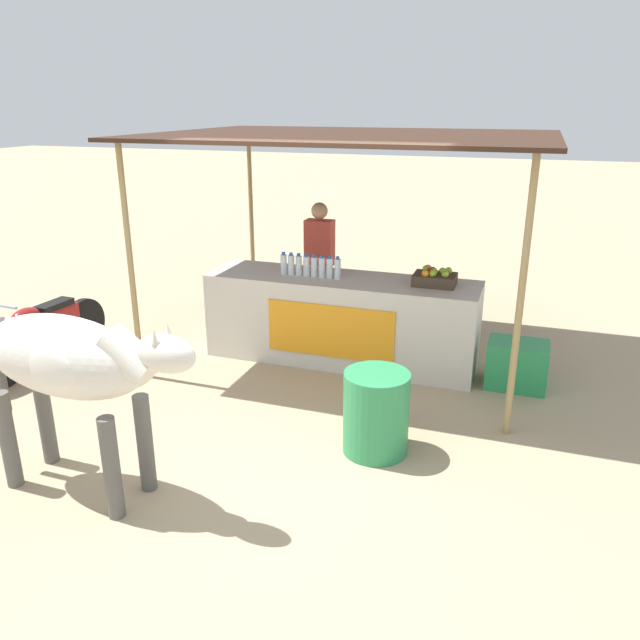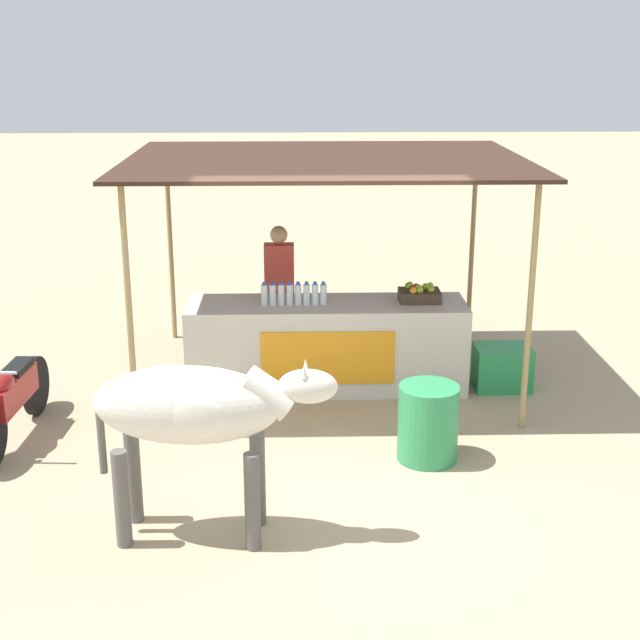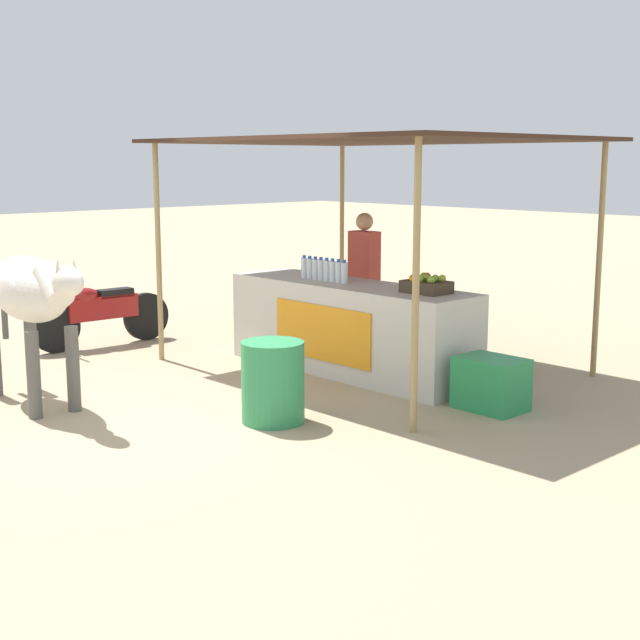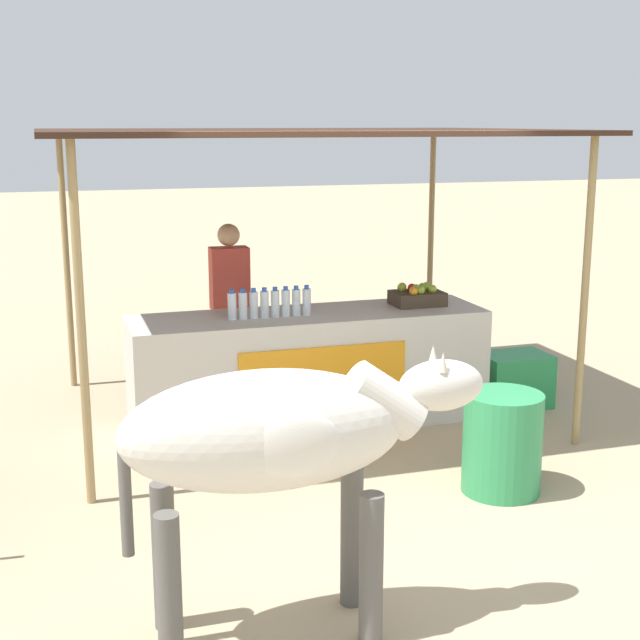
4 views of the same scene
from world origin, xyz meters
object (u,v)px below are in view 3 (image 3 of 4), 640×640
at_px(stall_counter, 350,328).
at_px(fruit_crate, 427,285).
at_px(vendor_behind_counter, 364,282).
at_px(water_barrel, 273,382).
at_px(motorcycle_parked, 100,312).
at_px(cooler_box, 491,384).
at_px(cow, 31,295).

distance_m(stall_counter, fruit_crate, 1.15).
distance_m(vendor_behind_counter, water_barrel, 2.94).
bearing_deg(motorcycle_parked, water_barrel, -7.80).
bearing_deg(stall_counter, fruit_crate, 3.18).
relative_size(cooler_box, motorcycle_parked, 0.33).
bearing_deg(motorcycle_parked, vendor_behind_counter, 38.90).
relative_size(cow, motorcycle_parked, 1.02).
xyz_separation_m(stall_counter, water_barrel, (0.86, -1.79, -0.13)).
height_order(stall_counter, motorcycle_parked, stall_counter).
xyz_separation_m(water_barrel, motorcycle_parked, (-3.88, 0.53, 0.07)).
height_order(fruit_crate, motorcycle_parked, fruit_crate).
xyz_separation_m(water_barrel, cow, (-1.93, -1.25, 0.68)).
distance_m(vendor_behind_counter, cow, 3.84).
relative_size(stall_counter, vendor_behind_counter, 1.82).
bearing_deg(stall_counter, cooler_box, -2.90).
height_order(cooler_box, water_barrel, water_barrel).
xyz_separation_m(cooler_box, water_barrel, (-1.06, -1.70, 0.11)).
xyz_separation_m(fruit_crate, cooler_box, (0.91, -0.15, -0.80)).
bearing_deg(cooler_box, vendor_behind_counter, 160.75).
relative_size(fruit_crate, motorcycle_parked, 0.24).
distance_m(cooler_box, cow, 4.27).
distance_m(vendor_behind_counter, motorcycle_parked, 3.24).
bearing_deg(vendor_behind_counter, cow, -98.27).
bearing_deg(vendor_behind_counter, water_barrel, -61.64).
bearing_deg(fruit_crate, water_barrel, -94.54).
xyz_separation_m(fruit_crate, vendor_behind_counter, (-1.52, 0.70, -0.19)).
distance_m(water_barrel, cow, 2.40).
bearing_deg(water_barrel, fruit_crate, 85.46).
height_order(water_barrel, motorcycle_parked, motorcycle_parked).
distance_m(cooler_box, motorcycle_parked, 5.07).
height_order(stall_counter, vendor_behind_counter, vendor_behind_counter).
bearing_deg(cooler_box, fruit_crate, 170.48).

